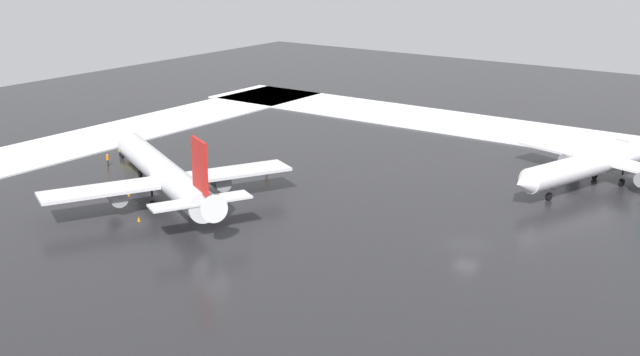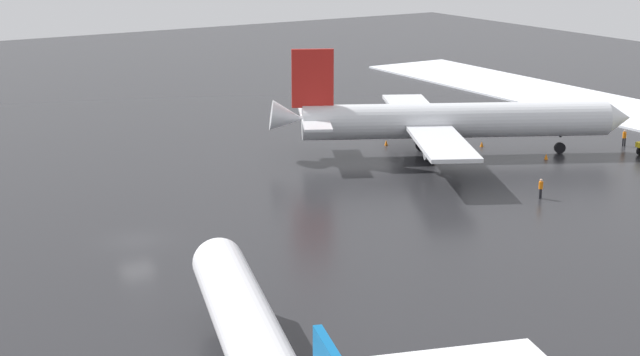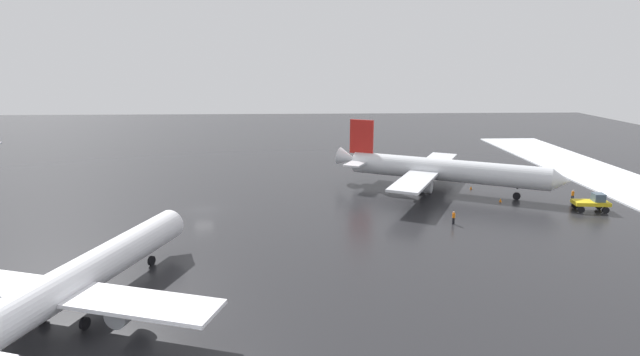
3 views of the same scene
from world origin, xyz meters
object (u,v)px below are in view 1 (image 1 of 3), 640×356
airplane_far_rear (164,174)px  traffic_cone_near_nose (161,177)px  pushback_tug (133,150)px  airplane_foreground_jet (601,161)px  traffic_cone_wingtip_side (139,219)px  ground_crew_near_tug (108,159)px  traffic_cone_mid_line (128,194)px  ground_crew_by_nose_gear (266,168)px

airplane_far_rear → traffic_cone_near_nose: 10.17m
pushback_tug → traffic_cone_near_nose: 11.94m
airplane_foreground_jet → traffic_cone_wingtip_side: size_ratio=57.13×
airplane_foreground_jet → ground_crew_near_tug: airplane_foreground_jet is taller
ground_crew_near_tug → traffic_cone_mid_line: 14.61m
ground_crew_near_tug → ground_crew_by_nose_gear: bearing=159.8°
airplane_far_rear → ground_crew_by_nose_gear: bearing=-72.3°
pushback_tug → ground_crew_by_nose_gear: 21.33m
airplane_foreground_jet → pushback_tug: (58.40, 25.97, -1.87)m
traffic_cone_wingtip_side → pushback_tug: bearing=-40.5°
ground_crew_by_nose_gear → traffic_cone_near_nose: bearing=111.7°
ground_crew_by_nose_gear → traffic_cone_mid_line: size_ratio=3.11×
traffic_cone_near_nose → traffic_cone_wingtip_side: (-9.92, 12.86, 0.00)m
airplane_foreground_jet → traffic_cone_near_nose: 56.75m
airplane_far_rear → traffic_cone_mid_line: 6.42m
traffic_cone_wingtip_side → airplane_far_rear: bearing=-68.7°
ground_crew_by_nose_gear → airplane_foreground_jet: bearing=-82.9°
pushback_tug → ground_crew_by_nose_gear: (-20.79, -4.75, -0.31)m
ground_crew_by_nose_gear → ground_crew_near_tug: bearing=92.4°
traffic_cone_mid_line → traffic_cone_near_nose: bearing=-75.4°
traffic_cone_mid_line → airplane_foreground_jet: bearing=-140.1°
ground_crew_near_tug → ground_crew_by_nose_gear: size_ratio=1.00×
airplane_far_rear → pushback_tug: size_ratio=6.89×
airplane_far_rear → traffic_cone_mid_line: size_ratio=60.47×
ground_crew_near_tug → traffic_cone_wingtip_side: 24.35m
ground_crew_near_tug → traffic_cone_wingtip_side: (-20.58, 12.99, -0.70)m
airplane_foreground_jet → traffic_cone_near_nose: (47.55, 30.84, -2.88)m
pushback_tug → traffic_cone_near_nose: size_ratio=8.77×
airplane_foreground_jet → pushback_tug: 63.95m
airplane_foreground_jet → pushback_tug: airplane_foreground_jet is taller
traffic_cone_wingtip_side → traffic_cone_mid_line: bearing=-34.8°
pushback_tug → ground_crew_near_tug: size_ratio=2.82×
traffic_cone_wingtip_side → ground_crew_near_tug: bearing=-32.2°
pushback_tug → traffic_cone_wingtip_side: 27.33m
traffic_cone_mid_line → traffic_cone_wingtip_side: 9.76m
pushback_tug → traffic_cone_mid_line: bearing=143.0°
ground_crew_by_nose_gear → traffic_cone_near_nose: ground_crew_by_nose_gear is taller
ground_crew_near_tug → traffic_cone_wingtip_side: bearing=102.8°
pushback_tug → airplane_far_rear: bearing=155.2°
ground_crew_by_nose_gear → traffic_cone_near_nose: size_ratio=3.11×
airplane_far_rear → traffic_cone_mid_line: (5.44, 1.05, -3.24)m
traffic_cone_near_nose → ground_crew_near_tug: bearing=-0.7°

